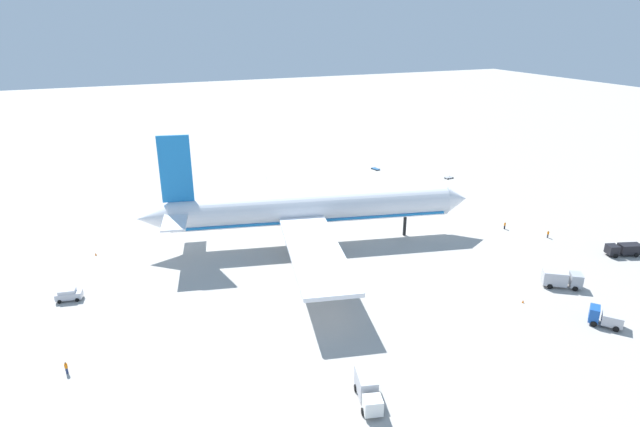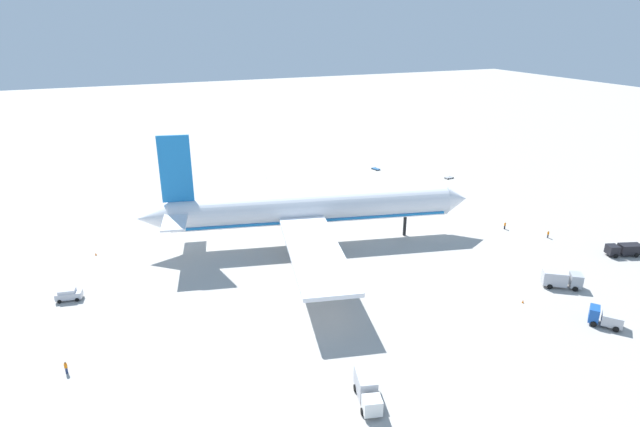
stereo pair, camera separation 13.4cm
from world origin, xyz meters
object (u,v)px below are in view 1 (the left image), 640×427
(service_truck_4, at_px, (561,278))
(airliner, at_px, (307,210))
(service_truck_1, at_px, (605,317))
(service_truck_0, at_px, (624,249))
(traffic_cone_0, at_px, (96,254))
(ground_worker_0, at_px, (548,234))
(ground_worker_2, at_px, (66,368))
(traffic_cone_1, at_px, (523,301))
(ground_worker_1, at_px, (505,225))
(baggage_cart_2, at_px, (449,178))
(baggage_cart_0, at_px, (376,169))
(service_van, at_px, (69,294))
(service_truck_3, at_px, (368,389))

(service_truck_4, bearing_deg, airliner, 134.12)
(service_truck_1, height_order, service_truck_4, service_truck_4)
(service_truck_0, bearing_deg, traffic_cone_0, 157.29)
(ground_worker_0, height_order, ground_worker_2, ground_worker_2)
(service_truck_1, xyz_separation_m, traffic_cone_0, (-71.52, 57.02, -1.09))
(traffic_cone_1, bearing_deg, service_truck_1, -56.54)
(ground_worker_1, height_order, traffic_cone_0, ground_worker_1)
(service_truck_0, bearing_deg, ground_worker_0, 119.49)
(service_truck_0, bearing_deg, service_truck_4, -167.33)
(ground_worker_0, relative_size, traffic_cone_1, 2.94)
(service_truck_4, distance_m, traffic_cone_0, 87.51)
(service_truck_0, xyz_separation_m, ground_worker_2, (-100.49, 2.47, -0.44))
(service_truck_0, xyz_separation_m, ground_worker_1, (-12.16, 19.98, -0.52))
(service_truck_0, distance_m, traffic_cone_0, 104.57)
(ground_worker_1, bearing_deg, airliner, 166.87)
(airliner, distance_m, service_truck_0, 63.34)
(ground_worker_0, xyz_separation_m, traffic_cone_1, (-24.48, -19.15, -0.54))
(service_truck_1, distance_m, baggage_cart_2, 77.82)
(airliner, distance_m, ground_worker_1, 44.91)
(ground_worker_1, bearing_deg, baggage_cart_0, 93.58)
(service_truck_4, bearing_deg, traffic_cone_1, -169.69)
(baggage_cart_2, bearing_deg, traffic_cone_1, -116.13)
(baggage_cart_0, bearing_deg, traffic_cone_1, -101.26)
(service_van, bearing_deg, traffic_cone_0, 75.73)
(traffic_cone_1, bearing_deg, airliner, 123.03)
(service_truck_1, xyz_separation_m, traffic_cone_1, (-6.60, 9.98, -1.09))
(service_truck_1, xyz_separation_m, baggage_cart_2, (24.70, 73.79, -1.10))
(baggage_cart_2, bearing_deg, service_truck_1, -108.50)
(ground_worker_1, bearing_deg, service_truck_4, -110.74)
(baggage_cart_0, bearing_deg, baggage_cart_2, -47.49)
(airliner, distance_m, service_truck_4, 48.99)
(service_truck_0, xyz_separation_m, ground_worker_0, (-7.06, 12.49, -0.53))
(ground_worker_2, distance_m, traffic_cone_0, 38.12)
(service_truck_4, xyz_separation_m, ground_worker_1, (9.40, 24.83, -0.78))
(traffic_cone_0, bearing_deg, airliner, -14.08)
(airliner, height_order, service_truck_0, airliner)
(service_truck_1, xyz_separation_m, service_truck_4, (3.39, 11.80, 0.24))
(traffic_cone_0, xyz_separation_m, traffic_cone_1, (64.92, -47.03, 0.00))
(ground_worker_0, distance_m, ground_worker_2, 93.97)
(traffic_cone_1, bearing_deg, service_truck_3, -162.63)
(service_truck_3, xyz_separation_m, baggage_cart_2, (65.91, 74.64, -1.36))
(service_truck_3, xyz_separation_m, service_van, (-34.62, 40.89, -0.60))
(service_truck_1, height_order, traffic_cone_0, service_truck_1)
(service_truck_1, relative_size, ground_worker_1, 3.16)
(ground_worker_2, distance_m, traffic_cone_1, 69.55)
(baggage_cart_2, bearing_deg, traffic_cone_0, -170.11)
(traffic_cone_0, bearing_deg, service_truck_0, -22.71)
(airliner, bearing_deg, traffic_cone_1, -56.97)
(service_truck_0, height_order, service_truck_3, service_truck_3)
(airliner, bearing_deg, ground_worker_0, -19.99)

